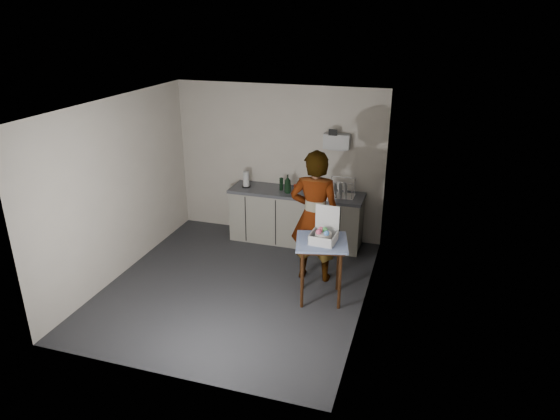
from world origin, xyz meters
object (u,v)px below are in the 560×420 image
(soap_bottle, at_px, (288,184))
(kitchen_counter, at_px, (296,218))
(paper_towel, at_px, (246,180))
(dish_rack, at_px, (341,193))
(dark_bottle, at_px, (281,184))
(bakery_box, at_px, (324,234))
(side_table, at_px, (321,249))
(soda_can, at_px, (296,188))
(standing_man, at_px, (315,217))

(soap_bottle, bearing_deg, kitchen_counter, 41.08)
(soap_bottle, distance_m, paper_towel, 0.76)
(kitchen_counter, relative_size, dish_rack, 5.32)
(paper_towel, bearing_deg, dark_bottle, 1.31)
(dark_bottle, distance_m, dish_rack, 1.01)
(kitchen_counter, height_order, bakery_box, bakery_box)
(kitchen_counter, relative_size, side_table, 2.59)
(soap_bottle, distance_m, soda_can, 0.18)
(dark_bottle, bearing_deg, soap_bottle, -35.48)
(kitchen_counter, bearing_deg, paper_towel, -178.70)
(standing_man, bearing_deg, soda_can, -65.08)
(kitchen_counter, bearing_deg, soap_bottle, -138.92)
(soap_bottle, relative_size, dish_rack, 0.72)
(side_table, relative_size, soap_bottle, 2.85)
(soda_can, height_order, paper_towel, paper_towel)
(soap_bottle, height_order, dark_bottle, soap_bottle)
(soap_bottle, height_order, bakery_box, bakery_box)
(soda_can, bearing_deg, standing_man, -62.06)
(side_table, xyz_separation_m, bakery_box, (0.03, -0.01, 0.21))
(paper_towel, bearing_deg, dish_rack, -0.32)
(kitchen_counter, distance_m, side_table, 1.87)
(bakery_box, bearing_deg, soap_bottle, 125.04)
(kitchen_counter, height_order, paper_towel, paper_towel)
(paper_towel, bearing_deg, standing_man, -36.98)
(kitchen_counter, bearing_deg, dish_rack, -2.23)
(kitchen_counter, distance_m, dark_bottle, 0.64)
(paper_towel, distance_m, dish_rack, 1.63)
(soap_bottle, relative_size, bakery_box, 0.67)
(paper_towel, relative_size, bakery_box, 0.59)
(soda_can, height_order, bakery_box, bakery_box)
(standing_man, distance_m, soap_bottle, 1.24)
(soap_bottle, xyz_separation_m, paper_towel, (-0.76, 0.08, -0.03))
(soda_can, bearing_deg, dark_bottle, -175.80)
(soap_bottle, bearing_deg, bakery_box, -58.51)
(side_table, height_order, dark_bottle, dark_bottle)
(dish_rack, bearing_deg, soda_can, 176.93)
(standing_man, height_order, dish_rack, standing_man)
(standing_man, relative_size, soda_can, 17.31)
(dish_rack, bearing_deg, paper_towel, 179.68)
(standing_man, relative_size, soap_bottle, 6.40)
(standing_man, bearing_deg, kitchen_counter, -65.55)
(dark_bottle, height_order, bakery_box, bakery_box)
(side_table, bearing_deg, standing_man, 99.65)
(soap_bottle, height_order, paper_towel, soap_bottle)
(kitchen_counter, xyz_separation_m, soap_bottle, (-0.12, -0.10, 0.64))
(kitchen_counter, bearing_deg, dark_bottle, -178.72)
(kitchen_counter, relative_size, soap_bottle, 7.36)
(standing_man, bearing_deg, soap_bottle, -58.36)
(soap_bottle, bearing_deg, soda_can, 48.81)
(side_table, relative_size, dark_bottle, 4.10)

